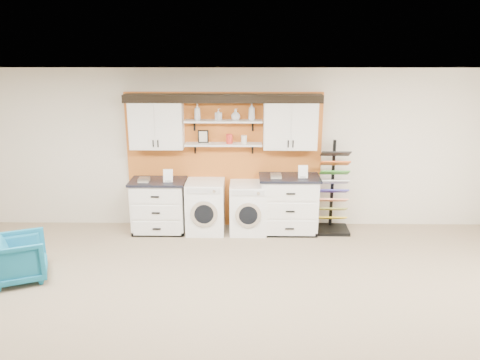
{
  "coord_description": "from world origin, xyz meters",
  "views": [
    {
      "loc": [
        0.38,
        -4.05,
        3.19
      ],
      "look_at": [
        0.3,
        2.3,
        1.33
      ],
      "focal_mm": 35.0,
      "sensor_mm": 36.0,
      "label": 1
    }
  ],
  "objects_px": {
    "base_cabinet_right": "(289,204)",
    "dryer": "(248,208)",
    "base_cabinet_left": "(159,206)",
    "sample_rack": "(333,203)",
    "washer": "(206,206)",
    "armchair": "(20,258)"
  },
  "relations": [
    {
      "from": "washer",
      "to": "dryer",
      "type": "distance_m",
      "value": 0.74
    },
    {
      "from": "armchair",
      "to": "dryer",
      "type": "bearing_deg",
      "value": -83.34
    },
    {
      "from": "base_cabinet_left",
      "to": "base_cabinet_right",
      "type": "relative_size",
      "value": 0.92
    },
    {
      "from": "base_cabinet_left",
      "to": "armchair",
      "type": "distance_m",
      "value": 2.43
    },
    {
      "from": "base_cabinet_right",
      "to": "armchair",
      "type": "height_order",
      "value": "base_cabinet_right"
    },
    {
      "from": "base_cabinet_right",
      "to": "armchair",
      "type": "relative_size",
      "value": 1.48
    },
    {
      "from": "dryer",
      "to": "sample_rack",
      "type": "bearing_deg",
      "value": 1.47
    },
    {
      "from": "base_cabinet_left",
      "to": "base_cabinet_right",
      "type": "bearing_deg",
      "value": -0.0
    },
    {
      "from": "base_cabinet_left",
      "to": "washer",
      "type": "xyz_separation_m",
      "value": [
        0.81,
        -0.0,
        -0.01
      ]
    },
    {
      "from": "armchair",
      "to": "washer",
      "type": "bearing_deg",
      "value": -76.47
    },
    {
      "from": "base_cabinet_right",
      "to": "sample_rack",
      "type": "height_order",
      "value": "sample_rack"
    },
    {
      "from": "base_cabinet_left",
      "to": "base_cabinet_right",
      "type": "xyz_separation_m",
      "value": [
        2.26,
        -0.0,
        0.04
      ]
    },
    {
      "from": "base_cabinet_right",
      "to": "dryer",
      "type": "distance_m",
      "value": 0.71
    },
    {
      "from": "washer",
      "to": "armchair",
      "type": "distance_m",
      "value": 3.03
    },
    {
      "from": "washer",
      "to": "sample_rack",
      "type": "height_order",
      "value": "sample_rack"
    },
    {
      "from": "base_cabinet_right",
      "to": "sample_rack",
      "type": "bearing_deg",
      "value": 2.55
    },
    {
      "from": "armchair",
      "to": "sample_rack",
      "type": "bearing_deg",
      "value": -91.22
    },
    {
      "from": "sample_rack",
      "to": "base_cabinet_left",
      "type": "bearing_deg",
      "value": -177.91
    },
    {
      "from": "sample_rack",
      "to": "dryer",
      "type": "bearing_deg",
      "value": -177.1
    },
    {
      "from": "base_cabinet_right",
      "to": "sample_rack",
      "type": "xyz_separation_m",
      "value": [
        0.77,
        0.03,
        0.01
      ]
    },
    {
      "from": "base_cabinet_left",
      "to": "base_cabinet_right",
      "type": "height_order",
      "value": "base_cabinet_right"
    },
    {
      "from": "base_cabinet_left",
      "to": "armchair",
      "type": "xyz_separation_m",
      "value": [
        -1.63,
        -1.79,
        -0.15
      ]
    }
  ]
}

